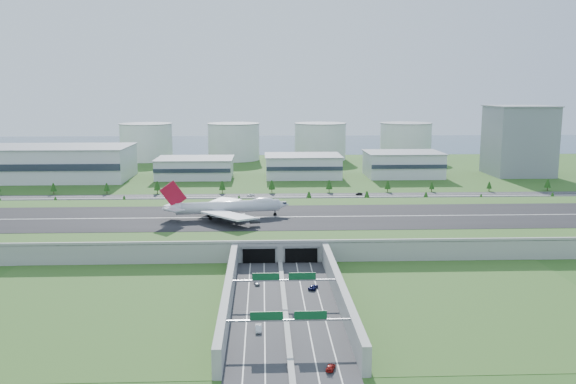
{
  "coord_description": "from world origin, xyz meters",
  "views": [
    {
      "loc": [
        -6.74,
        -287.68,
        69.79
      ],
      "look_at": [
        6.76,
        35.0,
        14.45
      ],
      "focal_mm": 38.0,
      "sensor_mm": 36.0,
      "label": 1
    }
  ],
  "objects_px": {
    "boeing_747": "(227,207)",
    "car_4": "(70,201)",
    "car_2": "(313,287)",
    "car_5": "(359,194)",
    "car_1": "(258,328)",
    "car_7": "(251,195)",
    "fuel_tank_a": "(146,142)",
    "car_0": "(257,282)",
    "car_3": "(331,367)",
    "office_tower": "(519,141)"
  },
  "relations": [
    {
      "from": "boeing_747",
      "to": "car_4",
      "type": "relative_size",
      "value": 14.51
    },
    {
      "from": "fuel_tank_a",
      "to": "car_7",
      "type": "xyz_separation_m",
      "value": [
        105.33,
        -206.1,
        -16.67
      ]
    },
    {
      "from": "car_0",
      "to": "car_1",
      "type": "bearing_deg",
      "value": -97.6
    },
    {
      "from": "car_2",
      "to": "car_5",
      "type": "bearing_deg",
      "value": -80.29
    },
    {
      "from": "car_1",
      "to": "car_5",
      "type": "xyz_separation_m",
      "value": [
        64.94,
        225.25,
        -0.1
      ]
    },
    {
      "from": "car_0",
      "to": "boeing_747",
      "type": "bearing_deg",
      "value": 92.06
    },
    {
      "from": "boeing_747",
      "to": "car_5",
      "type": "relative_size",
      "value": 13.47
    },
    {
      "from": "car_5",
      "to": "car_7",
      "type": "bearing_deg",
      "value": -109.45
    },
    {
      "from": "car_0",
      "to": "car_3",
      "type": "distance_m",
      "value": 70.72
    },
    {
      "from": "fuel_tank_a",
      "to": "boeing_747",
      "type": "height_order",
      "value": "fuel_tank_a"
    },
    {
      "from": "fuel_tank_a",
      "to": "car_0",
      "type": "xyz_separation_m",
      "value": [
        110.8,
        -387.44,
        -16.62
      ]
    },
    {
      "from": "fuel_tank_a",
      "to": "car_0",
      "type": "bearing_deg",
      "value": -74.04
    },
    {
      "from": "car_0",
      "to": "car_2",
      "type": "distance_m",
      "value": 20.72
    },
    {
      "from": "car_1",
      "to": "car_4",
      "type": "height_order",
      "value": "car_1"
    },
    {
      "from": "car_0",
      "to": "office_tower",
      "type": "bearing_deg",
      "value": 43.72
    },
    {
      "from": "car_0",
      "to": "car_4",
      "type": "relative_size",
      "value": 1.05
    },
    {
      "from": "car_4",
      "to": "car_7",
      "type": "height_order",
      "value": "car_4"
    },
    {
      "from": "office_tower",
      "to": "car_5",
      "type": "bearing_deg",
      "value": -147.96
    },
    {
      "from": "car_0",
      "to": "car_3",
      "type": "relative_size",
      "value": 0.96
    },
    {
      "from": "boeing_747",
      "to": "car_4",
      "type": "xyz_separation_m",
      "value": [
        -102.31,
        88.89,
        -12.64
      ]
    },
    {
      "from": "office_tower",
      "to": "car_3",
      "type": "height_order",
      "value": "office_tower"
    },
    {
      "from": "car_1",
      "to": "boeing_747",
      "type": "bearing_deg",
      "value": 96.05
    },
    {
      "from": "car_7",
      "to": "car_1",
      "type": "bearing_deg",
      "value": -7.47
    },
    {
      "from": "car_2",
      "to": "car_3",
      "type": "relative_size",
      "value": 1.12
    },
    {
      "from": "car_0",
      "to": "car_3",
      "type": "bearing_deg",
      "value": -83.1
    },
    {
      "from": "boeing_747",
      "to": "car_4",
      "type": "bearing_deg",
      "value": 128.58
    },
    {
      "from": "car_7",
      "to": "office_tower",
      "type": "bearing_deg",
      "value": 103.91
    },
    {
      "from": "car_1",
      "to": "car_4",
      "type": "relative_size",
      "value": 1.22
    },
    {
      "from": "car_1",
      "to": "car_3",
      "type": "height_order",
      "value": "car_1"
    },
    {
      "from": "car_3",
      "to": "car_7",
      "type": "xyz_separation_m",
      "value": [
        -24.56,
        249.43,
        0.04
      ]
    },
    {
      "from": "car_2",
      "to": "car_3",
      "type": "distance_m",
      "value": 62.25
    },
    {
      "from": "boeing_747",
      "to": "car_3",
      "type": "distance_m",
      "value": 149.69
    },
    {
      "from": "car_3",
      "to": "boeing_747",
      "type": "bearing_deg",
      "value": -59.31
    },
    {
      "from": "fuel_tank_a",
      "to": "car_2",
      "type": "relative_size",
      "value": 9.56
    },
    {
      "from": "office_tower",
      "to": "boeing_747",
      "type": "bearing_deg",
      "value": -138.91
    },
    {
      "from": "car_1",
      "to": "car_2",
      "type": "relative_size",
      "value": 1.0
    },
    {
      "from": "car_1",
      "to": "car_2",
      "type": "xyz_separation_m",
      "value": [
        19.01,
        36.72,
        -0.13
      ]
    },
    {
      "from": "car_2",
      "to": "office_tower",
      "type": "bearing_deg",
      "value": -100.83
    },
    {
      "from": "car_4",
      "to": "car_3",
      "type": "bearing_deg",
      "value": -139.91
    },
    {
      "from": "car_1",
      "to": "car_3",
      "type": "relative_size",
      "value": 1.12
    },
    {
      "from": "car_0",
      "to": "car_4",
      "type": "height_order",
      "value": "car_0"
    },
    {
      "from": "office_tower",
      "to": "car_7",
      "type": "bearing_deg",
      "value": -157.0
    },
    {
      "from": "fuel_tank_a",
      "to": "car_7",
      "type": "bearing_deg",
      "value": -62.93
    },
    {
      "from": "boeing_747",
      "to": "car_0",
      "type": "xyz_separation_m",
      "value": [
        14.75,
        -77.17,
        -12.6
      ]
    },
    {
      "from": "office_tower",
      "to": "car_7",
      "type": "distance_m",
      "value": 234.72
    },
    {
      "from": "office_tower",
      "to": "fuel_tank_a",
      "type": "bearing_deg",
      "value": 160.23
    },
    {
      "from": "fuel_tank_a",
      "to": "car_1",
      "type": "xyz_separation_m",
      "value": [
        111.66,
        -430.01,
        -16.52
      ]
    },
    {
      "from": "car_1",
      "to": "car_2",
      "type": "distance_m",
      "value": 41.35
    },
    {
      "from": "fuel_tank_a",
      "to": "car_1",
      "type": "bearing_deg",
      "value": -75.44
    },
    {
      "from": "office_tower",
      "to": "car_4",
      "type": "relative_size",
      "value": 12.91
    }
  ]
}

